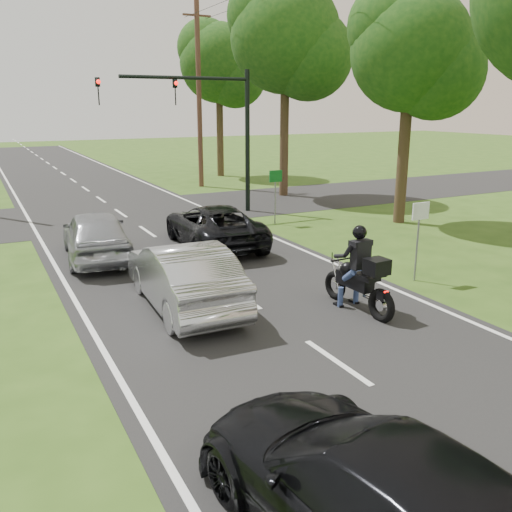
% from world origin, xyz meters
% --- Properties ---
extents(ground, '(140.00, 140.00, 0.00)m').
position_xyz_m(ground, '(0.00, 0.00, 0.00)').
color(ground, '#2D4B15').
rests_on(ground, ground).
extents(road, '(8.00, 100.00, 0.01)m').
position_xyz_m(road, '(0.00, 10.00, 0.01)').
color(road, black).
rests_on(road, ground).
extents(cross_road, '(60.00, 7.00, 0.01)m').
position_xyz_m(cross_road, '(0.00, 16.00, 0.01)').
color(cross_road, black).
rests_on(cross_road, ground).
extents(motorcycle_rider, '(0.66, 2.34, 2.02)m').
position_xyz_m(motorcycle_rider, '(1.98, 1.91, 0.79)').
color(motorcycle_rider, black).
rests_on(motorcycle_rider, ground).
extents(dark_suv, '(2.66, 5.15, 1.39)m').
position_xyz_m(dark_suv, '(1.36, 8.88, 0.71)').
color(dark_suv, black).
rests_on(dark_suv, road).
extents(silver_sedan, '(1.83, 4.72, 1.53)m').
position_xyz_m(silver_sedan, '(-1.49, 3.97, 0.78)').
color(silver_sedan, '#B8B9BE').
rests_on(silver_sedan, road).
extents(silver_suv, '(2.25, 4.64, 1.53)m').
position_xyz_m(silver_suv, '(-2.43, 9.04, 0.77)').
color(silver_suv, '#9DA0A5').
rests_on(silver_suv, road).
extents(dark_car_behind, '(2.52, 5.22, 1.46)m').
position_xyz_m(dark_car_behind, '(-2.29, -3.88, 0.74)').
color(dark_car_behind, black).
rests_on(dark_car_behind, road).
extents(traffic_signal, '(6.38, 0.44, 6.00)m').
position_xyz_m(traffic_signal, '(3.34, 14.00, 4.14)').
color(traffic_signal, black).
rests_on(traffic_signal, ground).
extents(utility_pole_far, '(1.60, 0.28, 10.00)m').
position_xyz_m(utility_pole_far, '(6.20, 22.00, 5.08)').
color(utility_pole_far, brown).
rests_on(utility_pole_far, ground).
extents(sign_white, '(0.55, 0.07, 2.12)m').
position_xyz_m(sign_white, '(4.70, 2.98, 1.60)').
color(sign_white, slate).
rests_on(sign_white, ground).
extents(sign_green, '(0.55, 0.07, 2.12)m').
position_xyz_m(sign_green, '(4.90, 10.98, 1.60)').
color(sign_green, slate).
rests_on(sign_green, ground).
extents(tree_row_c, '(4.80, 4.65, 8.76)m').
position_xyz_m(tree_row_c, '(9.75, 8.80, 6.23)').
color(tree_row_c, '#332316').
rests_on(tree_row_c, ground).
extents(tree_row_d, '(5.76, 5.58, 10.45)m').
position_xyz_m(tree_row_d, '(9.10, 16.76, 7.43)').
color(tree_row_d, '#332316').
rests_on(tree_row_d, ground).
extents(tree_row_e, '(5.28, 5.12, 9.61)m').
position_xyz_m(tree_row_e, '(9.48, 25.78, 6.83)').
color(tree_row_e, '#332316').
rests_on(tree_row_e, ground).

